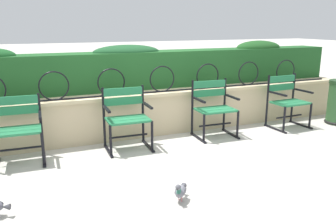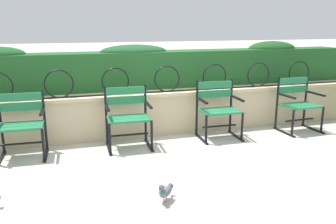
% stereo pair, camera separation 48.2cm
% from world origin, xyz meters
% --- Properties ---
extents(ground_plane, '(60.00, 60.00, 0.00)m').
position_xyz_m(ground_plane, '(0.00, 0.00, 0.00)').
color(ground_plane, '#BCB7AD').
extents(stone_wall, '(7.65, 0.41, 0.69)m').
position_xyz_m(stone_wall, '(0.00, 0.93, 0.35)').
color(stone_wall, '#C6B289').
rests_on(stone_wall, ground).
extents(iron_arch_fence, '(7.10, 0.02, 0.42)m').
position_xyz_m(iron_arch_fence, '(-0.18, 0.86, 0.87)').
color(iron_arch_fence, black).
rests_on(iron_arch_fence, stone_wall).
extents(hedge_row, '(7.49, 0.54, 0.75)m').
position_xyz_m(hedge_row, '(0.02, 1.38, 1.03)').
color(hedge_row, '#1E5123').
rests_on(hedge_row, stone_wall).
extents(park_chair_leftmost, '(0.63, 0.54, 0.86)m').
position_xyz_m(park_chair_leftmost, '(-1.94, 0.48, 0.46)').
color(park_chair_leftmost, '#237547').
rests_on(park_chair_leftmost, ground).
extents(park_chair_centre_left, '(0.64, 0.54, 0.87)m').
position_xyz_m(park_chair_centre_left, '(-0.52, 0.44, 0.47)').
color(park_chair_centre_left, '#237547').
rests_on(park_chair_centre_left, ground).
extents(park_chair_centre_right, '(0.64, 0.54, 0.89)m').
position_xyz_m(park_chair_centre_right, '(0.91, 0.46, 0.47)').
color(park_chair_centre_right, '#237547').
rests_on(park_chair_centre_right, ground).
extents(park_chair_rightmost, '(0.64, 0.54, 0.90)m').
position_xyz_m(park_chair_rightmost, '(2.33, 0.41, 0.47)').
color(park_chair_rightmost, '#237547').
rests_on(park_chair_rightmost, ground).
extents(pigeon_near_chairs, '(0.22, 0.25, 0.22)m').
position_xyz_m(pigeon_near_chairs, '(-0.46, -1.28, 0.11)').
color(pigeon_near_chairs, slate).
rests_on(pigeon_near_chairs, ground).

